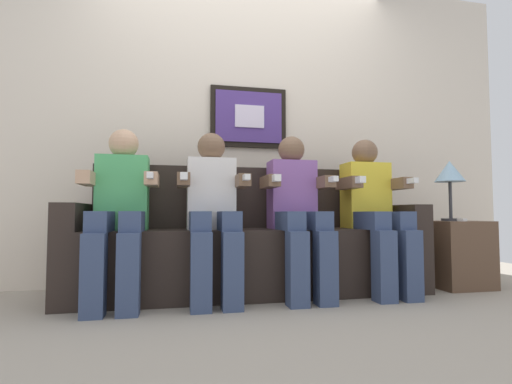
% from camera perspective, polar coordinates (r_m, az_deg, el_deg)
% --- Properties ---
extents(ground_plane, '(6.30, 6.30, 0.00)m').
position_cam_1_polar(ground_plane, '(2.45, 0.75, -16.34)').
color(ground_plane, '#9E9384').
extents(back_wall_assembly, '(4.84, 0.10, 2.60)m').
position_cam_1_polar(back_wall_assembly, '(3.23, -2.26, 10.11)').
color(back_wall_assembly, beige).
rests_on(back_wall_assembly, ground_plane).
extents(couch, '(2.44, 0.58, 0.90)m').
position_cam_1_polar(couch, '(2.72, -0.78, -8.39)').
color(couch, '#2D231E').
rests_on(couch, ground_plane).
extents(person_leftmost, '(0.46, 0.56, 1.11)m').
position_cam_1_polar(person_leftmost, '(2.51, -19.63, -1.93)').
color(person_leftmost, '#4CB266').
rests_on(person_leftmost, ground_plane).
extents(person_left_center, '(0.46, 0.56, 1.11)m').
position_cam_1_polar(person_left_center, '(2.50, -6.49, -2.08)').
color(person_left_center, white).
rests_on(person_left_center, ground_plane).
extents(person_right_center, '(0.46, 0.56, 1.11)m').
position_cam_1_polar(person_right_center, '(2.62, 6.12, -2.14)').
color(person_right_center, '#8C59A5').
rests_on(person_right_center, ground_plane).
extents(person_rightmost, '(0.46, 0.56, 1.11)m').
position_cam_1_polar(person_rightmost, '(2.85, 17.17, -2.10)').
color(person_rightmost, yellow).
rests_on(person_rightmost, ground_plane).
extents(side_table_right, '(0.40, 0.40, 0.50)m').
position_cam_1_polar(side_table_right, '(3.32, 27.65, -8.17)').
color(side_table_right, brown).
rests_on(side_table_right, ground_plane).
extents(table_lamp, '(0.22, 0.22, 0.46)m').
position_cam_1_polar(table_lamp, '(3.28, 26.93, 2.40)').
color(table_lamp, '#333338').
rests_on(table_lamp, side_table_right).
extents(spare_remote_on_table, '(0.04, 0.13, 0.02)m').
position_cam_1_polar(spare_remote_on_table, '(3.22, 28.00, -3.69)').
color(spare_remote_on_table, white).
rests_on(spare_remote_on_table, side_table_right).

